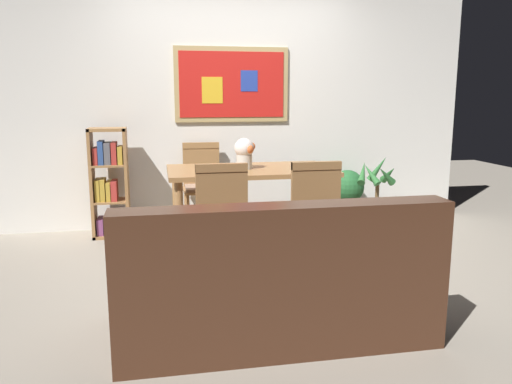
% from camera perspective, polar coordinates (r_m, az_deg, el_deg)
% --- Properties ---
extents(ground_plane, '(12.00, 12.00, 0.00)m').
position_cam_1_polar(ground_plane, '(4.26, 0.30, -8.33)').
color(ground_plane, gray).
extents(wall_back_with_painting, '(5.20, 0.14, 2.60)m').
position_cam_1_polar(wall_back_with_painting, '(5.52, -2.79, 9.84)').
color(wall_back_with_painting, silver).
rests_on(wall_back_with_painting, ground_plane).
extents(dining_table, '(1.48, 0.83, 0.75)m').
position_cam_1_polar(dining_table, '(4.61, -0.64, 1.41)').
color(dining_table, '#9E7042').
rests_on(dining_table, ground_plane).
extents(dining_chair_far_left, '(0.40, 0.41, 0.91)m').
position_cam_1_polar(dining_chair_far_left, '(5.31, -6.03, 1.43)').
color(dining_chair_far_left, '#9E7042').
rests_on(dining_chair_far_left, ground_plane).
extents(dining_chair_near_left, '(0.40, 0.41, 0.91)m').
position_cam_1_polar(dining_chair_near_left, '(3.85, -4.00, -2.12)').
color(dining_chair_near_left, '#9E7042').
rests_on(dining_chair_near_left, ground_plane).
extents(dining_chair_near_right, '(0.40, 0.41, 0.91)m').
position_cam_1_polar(dining_chair_near_right, '(3.97, 6.24, -1.76)').
color(dining_chair_near_right, '#9E7042').
rests_on(dining_chair_near_right, ground_plane).
extents(leather_couch, '(1.80, 0.84, 0.84)m').
position_cam_1_polar(leather_couch, '(3.02, 1.93, -10.30)').
color(leather_couch, '#472819').
rests_on(leather_couch, ground_plane).
extents(bookshelf, '(0.36, 0.28, 1.08)m').
position_cam_1_polar(bookshelf, '(5.24, -16.11, 0.73)').
color(bookshelf, '#9E7042').
rests_on(bookshelf, ground_plane).
extents(potted_ivy, '(0.37, 0.37, 0.61)m').
position_cam_1_polar(potted_ivy, '(5.70, 10.18, 0.06)').
color(potted_ivy, brown).
rests_on(potted_ivy, ground_plane).
extents(potted_palm, '(0.42, 0.41, 0.78)m').
position_cam_1_polar(potted_palm, '(5.47, 13.32, -0.63)').
color(potted_palm, brown).
rests_on(potted_palm, ground_plane).
extents(flower_vase, '(0.19, 0.20, 0.27)m').
position_cam_1_polar(flower_vase, '(4.55, -1.30, 4.52)').
color(flower_vase, beige).
rests_on(flower_vase, dining_table).
extents(tv_remote, '(0.12, 0.15, 0.02)m').
position_cam_1_polar(tv_remote, '(4.67, 5.38, 2.88)').
color(tv_remote, black).
rests_on(tv_remote, dining_table).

